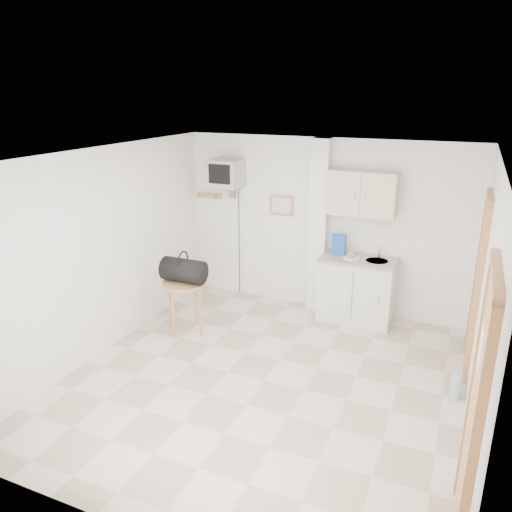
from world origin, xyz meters
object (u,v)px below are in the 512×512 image
at_px(round_table, 184,290).
at_px(duffel_bag, 184,270).
at_px(water_bottle, 455,387).
at_px(crt_television, 226,174).

distance_m(round_table, duffel_bag, 0.27).
bearing_deg(round_table, water_bottle, -3.90).
bearing_deg(duffel_bag, crt_television, 90.63).
bearing_deg(water_bottle, crt_television, 155.70).
relative_size(crt_television, duffel_bag, 3.75).
distance_m(round_table, water_bottle, 3.46).
xyz_separation_m(round_table, duffel_bag, (-0.00, 0.01, 0.27)).
xyz_separation_m(crt_television, duffel_bag, (0.01, -1.30, -1.06)).
distance_m(crt_television, duffel_bag, 1.68).
distance_m(crt_television, round_table, 1.87).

